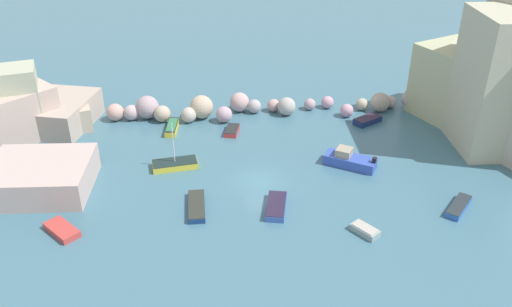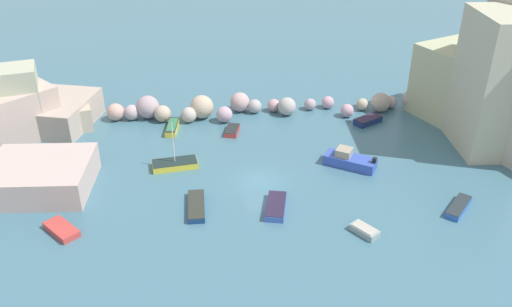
# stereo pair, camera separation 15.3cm
# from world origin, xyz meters

# --- Properties ---
(cove_water) EXTENTS (160.00, 160.00, 0.00)m
(cove_water) POSITION_xyz_m (0.00, 0.00, 0.00)
(cove_water) COLOR #3E6A7D
(cove_water) RESTS_ON ground
(cliff_headland_left) EXTENTS (20.17, 22.70, 9.58)m
(cliff_headland_left) POSITION_xyz_m (-25.94, 10.94, 2.74)
(cliff_headland_left) COLOR #AFA991
(cliff_headland_left) RESTS_ON ground
(cliff_headland_right) EXTENTS (14.65, 24.52, 14.53)m
(cliff_headland_right) POSITION_xyz_m (25.62, 6.40, 5.71)
(cliff_headland_right) COLOR #B3B197
(cliff_headland_right) RESTS_ON ground
(rock_breakwater) EXTENTS (36.87, 4.83, 2.68)m
(rock_breakwater) POSITION_xyz_m (0.52, 14.58, 1.08)
(rock_breakwater) COLOR #C5998E
(rock_breakwater) RESTS_ON ground
(moored_boat_0) EXTENTS (2.33, 2.57, 0.60)m
(moored_boat_0) POSITION_xyz_m (7.69, -8.39, 0.29)
(moored_boat_0) COLOR #82989C
(moored_boat_0) RESTS_ON cove_water
(moored_boat_1) EXTENTS (4.55, 2.49, 4.77)m
(moored_boat_1) POSITION_xyz_m (-7.92, 3.39, 0.35)
(moored_boat_1) COLOR gold
(moored_boat_1) RESTS_ON cove_water
(moored_boat_2) EXTENTS (1.49, 4.48, 0.52)m
(moored_boat_2) POSITION_xyz_m (-5.80, -3.77, 0.26)
(moored_boat_2) COLOR navy
(moored_boat_2) RESTS_ON cove_water
(moored_boat_3) EXTENTS (5.21, 4.18, 1.75)m
(moored_boat_3) POSITION_xyz_m (9.00, 2.17, 0.63)
(moored_boat_3) COLOR #3350B5
(moored_boat_3) RESTS_ON cove_water
(moored_boat_4) EXTENTS (3.34, 3.45, 0.54)m
(moored_boat_4) POSITION_xyz_m (-16.57, -6.12, 0.27)
(moored_boat_4) COLOR #C13E39
(moored_boat_4) RESTS_ON cove_water
(moored_boat_5) EXTENTS (3.39, 3.67, 0.53)m
(moored_boat_5) POSITION_xyz_m (16.59, -5.86, 0.26)
(moored_boat_5) COLOR blue
(moored_boat_5) RESTS_ON cove_water
(moored_boat_6) EXTENTS (1.88, 2.87, 0.54)m
(moored_boat_6) POSITION_xyz_m (-2.03, 10.22, 0.27)
(moored_boat_6) COLOR #C13937
(moored_boat_6) RESTS_ON cove_water
(moored_boat_7) EXTENTS (1.45, 3.92, 0.69)m
(moored_boat_7) POSITION_xyz_m (-8.55, 11.47, 0.36)
(moored_boat_7) COLOR gold
(moored_boat_7) RESTS_ON cove_water
(moored_boat_8) EXTENTS (3.34, 2.72, 0.59)m
(moored_boat_8) POSITION_xyz_m (-17.65, 4.82, 0.30)
(moored_boat_8) COLOR navy
(moored_boat_8) RESTS_ON cove_water
(moored_boat_9) EXTENTS (2.36, 4.21, 0.60)m
(moored_boat_9) POSITION_xyz_m (1.00, -4.46, 0.30)
(moored_boat_9) COLOR #3A5BB0
(moored_boat_9) RESTS_ON cove_water
(moored_boat_11) EXTENTS (3.54, 2.89, 0.67)m
(moored_boat_11) POSITION_xyz_m (13.37, 11.30, 0.33)
(moored_boat_11) COLOR navy
(moored_boat_11) RESTS_ON cove_water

